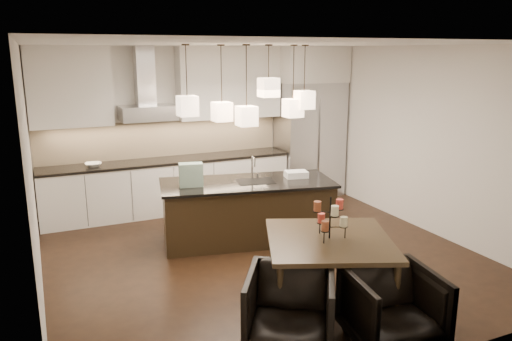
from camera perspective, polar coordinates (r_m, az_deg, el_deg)
name	(u,v)px	position (r m, az deg, el deg)	size (l,w,h in m)	color
floor	(262,256)	(6.89, 0.70, -9.79)	(5.50, 5.50, 0.02)	black
ceiling	(263,43)	(6.33, 0.77, 14.39)	(5.50, 5.50, 0.02)	white
wall_back	(197,127)	(9.00, -6.75, 5.01)	(5.50, 0.02, 2.80)	silver
wall_front	(407,218)	(4.21, 16.91, -5.25)	(5.50, 0.02, 2.80)	silver
wall_left	(30,176)	(5.88, -24.45, -0.62)	(0.02, 5.50, 2.80)	silver
wall_right	(427,140)	(8.01, 18.96, 3.33)	(0.02, 5.50, 2.80)	silver
refrigerator	(309,139)	(9.56, 6.12, 3.55)	(1.20, 0.72, 2.15)	#B7B7BA
fridge_panel	(311,64)	(9.42, 6.33, 11.97)	(1.26, 0.72, 0.65)	silver
lower_cabinets	(170,187)	(8.72, -9.83, -1.82)	(4.21, 0.62, 0.88)	silver
countertop	(169,161)	(8.61, -9.96, 1.13)	(4.21, 0.66, 0.04)	black
backsplash	(163,138)	(8.83, -10.54, 3.63)	(4.21, 0.02, 0.63)	#CAB592
upper_cab_left	(69,87)	(8.34, -20.56, 8.96)	(1.25, 0.35, 1.25)	silver
upper_cab_right	(229,82)	(8.92, -3.08, 10.02)	(1.86, 0.35, 1.25)	silver
hood_canopy	(148,113)	(8.45, -12.25, 6.45)	(0.90, 0.52, 0.24)	#B7B7BA
hood_chimney	(145,76)	(8.51, -12.61, 10.53)	(0.30, 0.28, 0.96)	#B7B7BA
fruit_bowl	(93,165)	(8.34, -18.10, 0.63)	(0.26, 0.26, 0.06)	silver
island_body	(247,212)	(7.31, -1.00, -4.76)	(2.40, 0.96, 0.84)	black
island_top	(247,183)	(7.19, -1.01, -1.42)	(2.47, 1.04, 0.04)	black
faucet	(252,167)	(7.25, -0.43, 0.35)	(0.10, 0.23, 0.36)	silver
tote_bag	(191,175)	(6.96, -7.44, -0.49)	(0.33, 0.17, 0.33)	#215B34
food_container	(296,174)	(7.43, 4.61, -0.43)	(0.33, 0.23, 0.10)	silver
dining_table	(328,272)	(5.55, 8.25, -11.40)	(1.29, 1.29, 0.78)	black
candelabra	(330,218)	(5.32, 8.47, -5.37)	(0.37, 0.37, 0.46)	black
candle_a	(344,222)	(5.36, 9.98, -5.77)	(0.08, 0.08, 0.10)	beige
candle_b	(321,218)	(5.44, 7.47, -5.40)	(0.08, 0.08, 0.10)	#CA3C2E
candle_c	(325,226)	(5.21, 7.90, -6.28)	(0.08, 0.08, 0.10)	brown
candle_d	(340,204)	(5.39, 9.54, -3.80)	(0.08, 0.08, 0.10)	#CA3C2E
candle_e	(317,206)	(5.28, 7.04, -4.08)	(0.08, 0.08, 0.10)	brown
candle_f	(335,211)	(5.16, 9.00, -4.56)	(0.08, 0.08, 0.10)	beige
armchair_left	(290,310)	(4.81, 3.90, -15.62)	(0.80, 0.82, 0.75)	black
armchair_right	(393,308)	(4.99, 15.37, -14.96)	(0.80, 0.82, 0.75)	black
pendant_a	(187,106)	(6.57, -7.85, 7.31)	(0.24, 0.24, 0.26)	#FFDAB1
pendant_b	(222,112)	(6.89, -3.92, 6.72)	(0.24, 0.24, 0.26)	#FFDAB1
pendant_c	(268,87)	(6.93, 1.44, 9.47)	(0.24, 0.24, 0.26)	#FFDAB1
pendant_d	(293,108)	(7.24, 4.24, 7.13)	(0.24, 0.24, 0.26)	#FFDAB1
pendant_e	(304,100)	(7.27, 5.51, 8.04)	(0.24, 0.24, 0.26)	#FFDAB1
pendant_f	(247,116)	(6.64, -1.09, 6.24)	(0.24, 0.24, 0.26)	#FFDAB1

